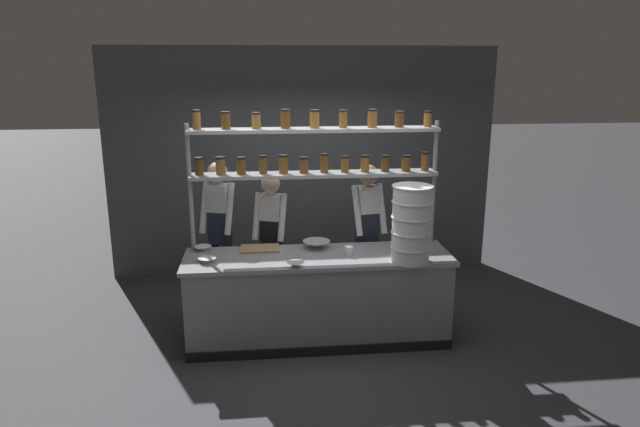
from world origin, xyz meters
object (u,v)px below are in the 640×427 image
Objects in this scene: chef_center at (271,236)px; prep_bowl_center_back at (203,248)px; spice_shelf_unit at (314,157)px; serving_cup_front at (349,251)px; container_stack at (411,224)px; chef_right at (367,229)px; cutting_board at (260,249)px; prep_bowl_far_left at (400,246)px; prep_bowl_center_front at (316,245)px; chef_left at (220,228)px; prep_bowl_near_left at (207,260)px; prep_bowl_near_right at (295,264)px.

prep_bowl_center_back is at bearing -133.23° from chef_center.
spice_shelf_unit is 26.80× the size of serving_cup_front.
chef_right is at bearing 107.06° from container_stack.
cutting_board is 0.58m from prep_bowl_center_back.
spice_shelf_unit reaches higher than cutting_board.
serving_cup_front is at bearing -164.42° from prep_bowl_far_left.
spice_shelf_unit is 8.95× the size of prep_bowl_center_front.
chef_left is 0.49m from prep_bowl_center_back.
serving_cup_front is at bearing -127.41° from chef_right.
cutting_board is 1.39× the size of prep_bowl_center_front.
chef_right is 8.19× the size of prep_bowl_far_left.
chef_left is at bearing 158.36° from spice_shelf_unit.
prep_bowl_near_left is at bearing -77.71° from chef_left.
chef_left reaches higher than serving_cup_front.
container_stack is at bearing -22.70° from serving_cup_front.
cutting_board is at bearing 163.64° from serving_cup_front.
cutting_board is 1.90× the size of prep_bowl_far_left.
cutting_board is at bearing 161.12° from container_stack.
chef_right reaches higher than prep_bowl_center_front.
serving_cup_front is (0.55, 0.28, 0.03)m from prep_bowl_near_right.
spice_shelf_unit is 3.41× the size of container_stack.
chef_left is at bearing 126.94° from prep_bowl_near_right.
serving_cup_front reaches higher than prep_bowl_near_left.
cutting_board is 2.38× the size of prep_bowl_near_right.
spice_shelf_unit is at bearing 69.53° from prep_bowl_near_right.
prep_bowl_near_right is at bearing -58.05° from cutting_board.
chef_center is (-0.44, 0.34, -0.93)m from spice_shelf_unit.
container_stack is at bearing -4.73° from prep_bowl_near_left.
prep_bowl_near_left is at bearing -111.98° from chef_center.
chef_center is at bearing 73.16° from cutting_board.
chef_left is 1.15m from prep_bowl_center_front.
chef_right is at bearing 119.90° from prep_bowl_far_left.
prep_bowl_center_back is (-2.04, 0.53, -0.36)m from container_stack.
chef_left reaches higher than prep_bowl_near_left.
container_stack is at bearing -84.29° from chef_right.
chef_center is at bearing 158.28° from prep_bowl_far_left.
chef_center is 1.66m from container_stack.
prep_bowl_center_back is (-0.07, 0.37, -0.00)m from prep_bowl_near_left.
prep_bowl_near_right is (0.78, -1.03, -0.09)m from chef_left.
container_stack is 7.86× the size of serving_cup_front.
prep_bowl_center_back reaches higher than prep_bowl_near_right.
chef_left is (-1.01, 0.40, -0.84)m from spice_shelf_unit.
chef_center reaches higher than prep_bowl_center_front.
prep_bowl_far_left reaches higher than prep_bowl_near_right.
chef_center reaches higher than cutting_board.
container_stack is 3.58× the size of prep_bowl_far_left.
prep_bowl_near_left is 0.61× the size of prep_bowl_center_front.
serving_cup_front reaches higher than cutting_board.
chef_center reaches higher than serving_cup_front.
chef_center is at bearing 102.11° from prep_bowl_near_right.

